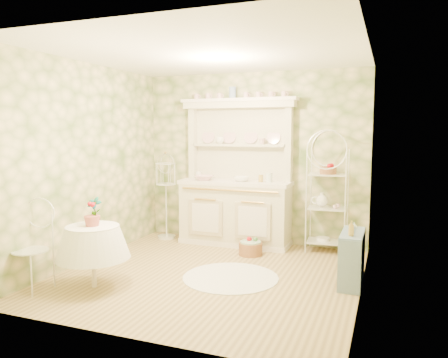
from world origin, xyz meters
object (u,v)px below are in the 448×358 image
(birdcage_stand, at_px, (166,198))
(floor_basket, at_px, (251,247))
(bakers_rack, at_px, (327,194))
(round_table, at_px, (93,257))
(side_shelf, at_px, (352,260))
(kitchen_dresser, at_px, (235,172))
(cafe_chair, at_px, (31,255))

(birdcage_stand, distance_m, floor_basket, 1.77)
(bakers_rack, height_order, round_table, bakers_rack)
(round_table, bearing_deg, floor_basket, 55.58)
(side_shelf, bearing_deg, kitchen_dresser, 153.08)
(kitchen_dresser, distance_m, birdcage_stand, 1.29)
(cafe_chair, bearing_deg, bakers_rack, 29.22)
(side_shelf, bearing_deg, bakers_rack, 115.95)
(kitchen_dresser, height_order, cafe_chair, kitchen_dresser)
(kitchen_dresser, relative_size, floor_basket, 6.60)
(kitchen_dresser, height_order, bakers_rack, kitchen_dresser)
(bakers_rack, xyz_separation_m, floor_basket, (-0.99, -0.59, -0.75))
(kitchen_dresser, bearing_deg, birdcage_stand, -177.50)
(kitchen_dresser, height_order, side_shelf, kitchen_dresser)
(bakers_rack, relative_size, birdcage_stand, 1.28)
(kitchen_dresser, bearing_deg, side_shelf, -33.18)
(kitchen_dresser, xyz_separation_m, cafe_chair, (-1.48, -2.71, -0.75))
(birdcage_stand, bearing_deg, side_shelf, -20.92)
(kitchen_dresser, relative_size, bakers_rack, 1.33)
(round_table, height_order, cafe_chair, cafe_chair)
(bakers_rack, distance_m, floor_basket, 1.38)
(round_table, xyz_separation_m, floor_basket, (1.29, 1.88, -0.24))
(kitchen_dresser, relative_size, birdcage_stand, 1.70)
(round_table, relative_size, floor_basket, 2.02)
(birdcage_stand, xyz_separation_m, floor_basket, (1.61, -0.46, -0.56))
(round_table, bearing_deg, kitchen_dresser, 69.92)
(round_table, height_order, floor_basket, round_table)
(bakers_rack, distance_m, side_shelf, 1.51)
(kitchen_dresser, relative_size, cafe_chair, 2.88)
(bakers_rack, bearing_deg, kitchen_dresser, 178.72)
(cafe_chair, xyz_separation_m, birdcage_stand, (0.28, 2.66, 0.28))
(round_table, bearing_deg, birdcage_stand, 97.89)
(bakers_rack, relative_size, round_table, 2.47)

